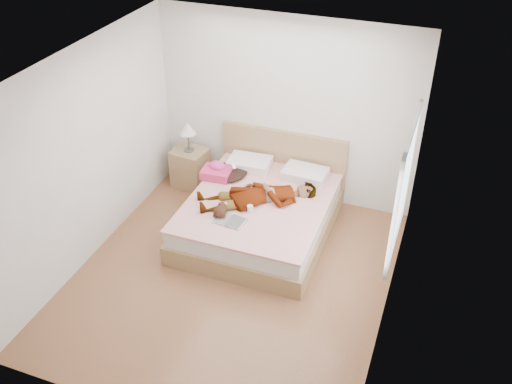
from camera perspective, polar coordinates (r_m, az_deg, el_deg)
ground at (r=6.89m, az=-2.49°, el=-8.55°), size 4.00×4.00×0.00m
woman at (r=7.22m, az=0.27°, el=-0.06°), size 1.63×1.32×0.21m
hair at (r=7.79m, az=-2.53°, el=2.08°), size 0.48×0.58×0.08m
phone at (r=7.66m, az=-2.21°, el=2.62°), size 0.08×0.10×0.05m
room_shell at (r=5.88m, az=14.49°, el=0.34°), size 4.00×4.00×4.00m
bed at (r=7.47m, az=0.50°, el=-1.97°), size 1.80×2.08×1.00m
towel at (r=7.72m, az=-3.94°, el=2.08°), size 0.41×0.34×0.20m
magazine at (r=6.91m, az=-2.74°, el=-2.87°), size 0.42×0.29×0.02m
coffee_mug at (r=7.04m, az=-0.58°, el=-1.67°), size 0.11×0.08×0.08m
plush_toy at (r=6.97m, az=-3.59°, el=-1.85°), size 0.19×0.26×0.14m
nightstand at (r=8.40m, az=-6.59°, el=2.73°), size 0.52×0.47×1.02m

